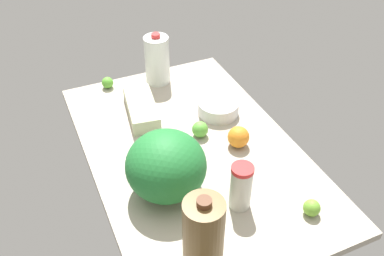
{
  "coord_description": "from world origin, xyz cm",
  "views": [
    {
      "loc": [
        112.05,
        -49.47,
        110.44
      ],
      "look_at": [
        0.0,
        0.0,
        13.0
      ],
      "focal_mm": 40.0,
      "sensor_mm": 36.0,
      "label": 1
    }
  ],
  "objects_px": {
    "lime_near_front": "(312,208)",
    "watermelon": "(166,166)",
    "chocolate_milk_jug": "(203,234)",
    "lime_far_back": "(108,83)",
    "mixing_bowl": "(218,108)",
    "egg_carton": "(141,108)",
    "milk_jug": "(157,60)",
    "lime_beside_bowl": "(200,129)",
    "orange_by_jug": "(238,137)",
    "tumbler_cup": "(241,187)"
  },
  "relations": [
    {
      "from": "lime_near_front",
      "to": "watermelon",
      "type": "bearing_deg",
      "value": -126.18
    },
    {
      "from": "chocolate_milk_jug",
      "to": "lime_near_front",
      "type": "height_order",
      "value": "chocolate_milk_jug"
    },
    {
      "from": "lime_far_back",
      "to": "chocolate_milk_jug",
      "type": "bearing_deg",
      "value": 0.61
    },
    {
      "from": "mixing_bowl",
      "to": "egg_carton",
      "type": "relative_size",
      "value": 0.6
    },
    {
      "from": "chocolate_milk_jug",
      "to": "watermelon",
      "type": "xyz_separation_m",
      "value": [
        -0.3,
        0.01,
        -0.01
      ]
    },
    {
      "from": "mixing_bowl",
      "to": "watermelon",
      "type": "distance_m",
      "value": 0.49
    },
    {
      "from": "egg_carton",
      "to": "lime_near_front",
      "type": "bearing_deg",
      "value": 32.63
    },
    {
      "from": "milk_jug",
      "to": "lime_beside_bowl",
      "type": "distance_m",
      "value": 0.45
    },
    {
      "from": "egg_carton",
      "to": "milk_jug",
      "type": "distance_m",
      "value": 0.28
    },
    {
      "from": "lime_beside_bowl",
      "to": "orange_by_jug",
      "type": "bearing_deg",
      "value": 44.19
    },
    {
      "from": "mixing_bowl",
      "to": "egg_carton",
      "type": "xyz_separation_m",
      "value": [
        -0.12,
        -0.3,
        0.0
      ]
    },
    {
      "from": "mixing_bowl",
      "to": "milk_jug",
      "type": "height_order",
      "value": "milk_jug"
    },
    {
      "from": "lime_far_back",
      "to": "watermelon",
      "type": "bearing_deg",
      "value": 1.29
    },
    {
      "from": "chocolate_milk_jug",
      "to": "egg_carton",
      "type": "distance_m",
      "value": 0.76
    },
    {
      "from": "chocolate_milk_jug",
      "to": "lime_near_front",
      "type": "distance_m",
      "value": 0.4
    },
    {
      "from": "egg_carton",
      "to": "orange_by_jug",
      "type": "bearing_deg",
      "value": 47.4
    },
    {
      "from": "chocolate_milk_jug",
      "to": "orange_by_jug",
      "type": "distance_m",
      "value": 0.54
    },
    {
      "from": "orange_by_jug",
      "to": "tumbler_cup",
      "type": "bearing_deg",
      "value": -27.75
    },
    {
      "from": "chocolate_milk_jug",
      "to": "lime_beside_bowl",
      "type": "distance_m",
      "value": 0.57
    },
    {
      "from": "egg_carton",
      "to": "watermelon",
      "type": "height_order",
      "value": "watermelon"
    },
    {
      "from": "watermelon",
      "to": "lime_beside_bowl",
      "type": "height_order",
      "value": "watermelon"
    },
    {
      "from": "tumbler_cup",
      "to": "watermelon",
      "type": "xyz_separation_m",
      "value": [
        -0.16,
        -0.19,
        0.03
      ]
    },
    {
      "from": "chocolate_milk_jug",
      "to": "orange_by_jug",
      "type": "bearing_deg",
      "value": 140.33
    },
    {
      "from": "lime_near_front",
      "to": "lime_far_back",
      "type": "bearing_deg",
      "value": -157.92
    },
    {
      "from": "mixing_bowl",
      "to": "watermelon",
      "type": "bearing_deg",
      "value": -47.56
    },
    {
      "from": "milk_jug",
      "to": "lime_near_front",
      "type": "relative_size",
      "value": 4.33
    },
    {
      "from": "watermelon",
      "to": "orange_by_jug",
      "type": "xyz_separation_m",
      "value": [
        -0.11,
        0.33,
        -0.07
      ]
    },
    {
      "from": "watermelon",
      "to": "lime_beside_bowl",
      "type": "relative_size",
      "value": 4.17
    },
    {
      "from": "lime_beside_bowl",
      "to": "orange_by_jug",
      "type": "height_order",
      "value": "orange_by_jug"
    },
    {
      "from": "mixing_bowl",
      "to": "lime_beside_bowl",
      "type": "xyz_separation_m",
      "value": [
        0.1,
        -0.13,
        0.0
      ]
    },
    {
      "from": "lime_beside_bowl",
      "to": "lime_far_back",
      "type": "distance_m",
      "value": 0.54
    },
    {
      "from": "tumbler_cup",
      "to": "mixing_bowl",
      "type": "relative_size",
      "value": 1.0
    },
    {
      "from": "mixing_bowl",
      "to": "lime_far_back",
      "type": "height_order",
      "value": "mixing_bowl"
    },
    {
      "from": "mixing_bowl",
      "to": "orange_by_jug",
      "type": "bearing_deg",
      "value": -6.26
    },
    {
      "from": "chocolate_milk_jug",
      "to": "egg_carton",
      "type": "xyz_separation_m",
      "value": [
        -0.75,
        0.07,
        -0.09
      ]
    },
    {
      "from": "mixing_bowl",
      "to": "watermelon",
      "type": "height_order",
      "value": "watermelon"
    },
    {
      "from": "egg_carton",
      "to": "lime_near_front",
      "type": "relative_size",
      "value": 5.07
    },
    {
      "from": "lime_beside_bowl",
      "to": "lime_near_front",
      "type": "relative_size",
      "value": 1.15
    },
    {
      "from": "lime_near_front",
      "to": "orange_by_jug",
      "type": "xyz_separation_m",
      "value": [
        -0.39,
        -0.05,
        0.01
      ]
    },
    {
      "from": "watermelon",
      "to": "lime_far_back",
      "type": "height_order",
      "value": "watermelon"
    },
    {
      "from": "tumbler_cup",
      "to": "lime_near_front",
      "type": "distance_m",
      "value": 0.24
    },
    {
      "from": "milk_jug",
      "to": "watermelon",
      "type": "relative_size",
      "value": 0.9
    },
    {
      "from": "tumbler_cup",
      "to": "lime_near_front",
      "type": "relative_size",
      "value": 3.05
    },
    {
      "from": "tumbler_cup",
      "to": "lime_far_back",
      "type": "relative_size",
      "value": 3.24
    },
    {
      "from": "egg_carton",
      "to": "lime_near_front",
      "type": "height_order",
      "value": "egg_carton"
    },
    {
      "from": "milk_jug",
      "to": "lime_far_back",
      "type": "xyz_separation_m",
      "value": [
        -0.04,
        -0.23,
        -0.09
      ]
    },
    {
      "from": "watermelon",
      "to": "lime_near_front",
      "type": "bearing_deg",
      "value": 53.82
    },
    {
      "from": "orange_by_jug",
      "to": "lime_far_back",
      "type": "bearing_deg",
      "value": -149.73
    },
    {
      "from": "chocolate_milk_jug",
      "to": "lime_far_back",
      "type": "bearing_deg",
      "value": -179.39
    },
    {
      "from": "egg_carton",
      "to": "mixing_bowl",
      "type": "bearing_deg",
      "value": 76.0
    }
  ]
}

